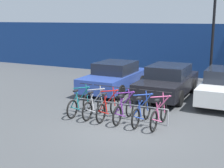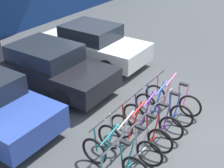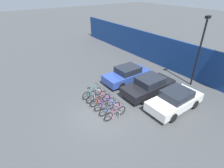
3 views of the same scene
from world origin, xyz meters
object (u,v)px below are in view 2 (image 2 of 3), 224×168
(bicycle_red, at_px, (140,132))
(bicycle_blue, at_px, (163,109))
(bicycle_teal, at_px, (114,159))
(car_black, at_px, (48,66))
(bicycle_silver, at_px, (129,143))
(bike_rack, at_px, (142,119))
(bicycle_pink, at_px, (172,99))
(bicycle_purple, at_px, (152,120))
(car_white, at_px, (93,44))

(bicycle_red, distance_m, bicycle_blue, 1.23)
(bicycle_teal, relative_size, car_black, 0.39)
(bicycle_silver, relative_size, car_black, 0.39)
(bicycle_teal, distance_m, bicycle_blue, 2.35)
(bike_rack, xyz_separation_m, bicycle_teal, (-1.47, -0.15, -0.11))
(bicycle_pink, relative_size, car_black, 0.39)
(bicycle_pink, bearing_deg, bicycle_purple, -179.69)
(bicycle_teal, distance_m, bicycle_pink, 2.95)
(bicycle_purple, bearing_deg, bicycle_teal, 176.66)
(car_black, bearing_deg, bicycle_silver, -110.99)
(car_black, bearing_deg, bicycle_pink, -77.91)
(bicycle_purple, xyz_separation_m, car_black, (0.39, 3.92, 0.31))
(bicycle_silver, bearing_deg, bike_rack, 10.49)
(bicycle_silver, xyz_separation_m, car_white, (3.93, 3.98, 0.31))
(bike_rack, xyz_separation_m, bicycle_pink, (1.47, -0.15, -0.11))
(bicycle_teal, xyz_separation_m, bicycle_blue, (2.35, 0.00, 0.00))
(bicycle_teal, xyz_separation_m, bicycle_silver, (0.60, 0.00, 0.00))
(bicycle_pink, bearing_deg, bicycle_blue, -179.69)
(bike_rack, height_order, bicycle_pink, bicycle_pink)
(bicycle_teal, distance_m, car_black, 4.46)
(bicycle_teal, height_order, bicycle_purple, same)
(bicycle_purple, distance_m, car_white, 4.88)
(bike_rack, xyz_separation_m, bicycle_silver, (-0.87, -0.15, -0.11))
(bicycle_blue, bearing_deg, bicycle_purple, -179.80)
(bike_rack, xyz_separation_m, bicycle_purple, (0.24, -0.15, -0.11))
(bicycle_teal, relative_size, bicycle_purple, 1.00)
(bicycle_silver, xyz_separation_m, bicycle_red, (0.52, 0.00, 0.00))
(bike_rack, bearing_deg, bicycle_teal, -174.24)
(bicycle_silver, bearing_deg, bicycle_red, 0.80)
(car_black, bearing_deg, car_white, 1.28)
(bicycle_purple, height_order, car_black, car_black)
(bicycle_silver, bearing_deg, car_black, 69.81)
(car_black, bearing_deg, bicycle_blue, -86.40)
(bicycle_blue, bearing_deg, car_white, 61.50)
(bicycle_blue, bearing_deg, bicycle_pink, 0.20)
(bike_rack, height_order, car_black, car_black)
(bicycle_blue, distance_m, bicycle_pink, 0.59)
(bicycle_blue, distance_m, car_black, 3.94)
(bicycle_purple, bearing_deg, car_black, 80.97)
(bike_rack, relative_size, bicycle_pink, 2.04)
(bike_rack, height_order, bicycle_purple, bicycle_purple)
(bicycle_purple, bearing_deg, bike_rack, 145.17)
(bicycle_silver, xyz_separation_m, car_black, (1.50, 3.92, 0.31))
(bicycle_red, bearing_deg, bicycle_teal, -176.36)
(bicycle_teal, height_order, car_white, car_white)
(bicycle_silver, height_order, bicycle_pink, same)
(bike_rack, bearing_deg, bicycle_purple, -31.49)
(bike_rack, relative_size, bicycle_blue, 2.04)
(bike_rack, bearing_deg, bicycle_blue, -9.59)
(bicycle_red, bearing_deg, car_white, 53.03)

